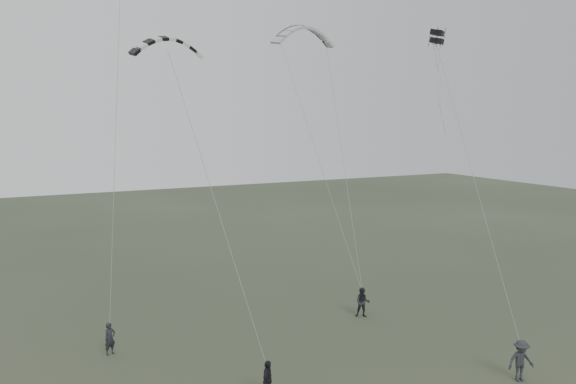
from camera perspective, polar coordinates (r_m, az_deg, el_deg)
name	(u,v)px	position (r m, az deg, el deg)	size (l,w,h in m)	color
ground	(333,380)	(25.92, 4.59, -18.46)	(140.00, 140.00, 0.00)	#323E28
flyer_left	(110,339)	(29.25, -17.64, -14.01)	(0.57, 0.38, 1.57)	black
flyer_right	(363,302)	(33.06, 7.60, -11.06)	(0.83, 0.65, 1.71)	black
flyer_center	(268,380)	(23.91, -2.09, -18.58)	(0.96, 0.40, 1.65)	black
flyer_far	(521,361)	(27.29, 22.58, -15.54)	(1.19, 0.68, 1.84)	#29292E
kite_pale_large	(304,27)	(38.57, 1.63, 16.39)	(4.46, 1.00, 1.79)	#B7B9BC
kite_striped	(167,38)	(27.03, -12.17, 15.00)	(3.30, 0.82, 1.27)	black
kite_box	(437,37)	(33.04, 14.90, 14.99)	(0.64, 0.64, 0.72)	black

